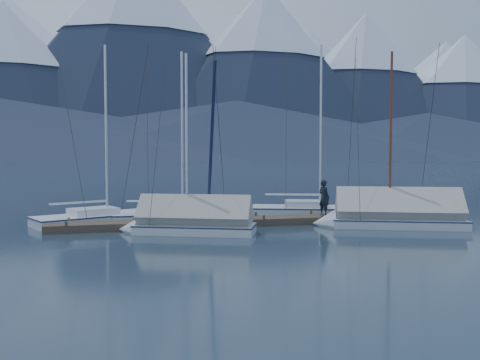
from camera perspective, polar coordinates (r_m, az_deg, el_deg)
The scene contains 10 objects.
ground at distance 22.94m, azimuth 1.23°, elevation -5.75°, with size 1000.00×1000.00×0.00m, color #152330.
mountain_range at distance 396.29m, azimuth -12.82°, elevation 10.93°, with size 877.00×584.00×150.50m.
dock at distance 24.84m, azimuth 0.00°, elevation -4.82°, with size 18.00×1.50×0.54m.
mooring_posts at distance 24.69m, azimuth -1.13°, elevation -4.31°, with size 15.12×1.52×0.35m.
sailboat_open_left at distance 26.82m, azimuth -13.67°, elevation -4.19°, with size 7.58×4.99×9.77m.
sailboat_open_mid at distance 26.53m, azimuth -5.37°, elevation -4.21°, with size 7.32×3.10×9.53m.
sailboat_open_right at distance 28.96m, azimuth 10.06°, elevation -3.60°, with size 8.17×4.71×10.43m.
sailboat_covered_near at distance 25.13m, azimuth 16.09°, elevation -4.05°, with size 7.34×4.57×9.16m.
sailboat_covered_far at distance 22.39m, azimuth -6.28°, elevation -4.90°, with size 6.34×4.03×8.57m.
person at distance 26.23m, azimuth 9.42°, elevation -1.96°, with size 0.66×0.43×1.80m, color black.
Camera 1 is at (-6.03, -21.86, 3.49)m, focal length 38.00 mm.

